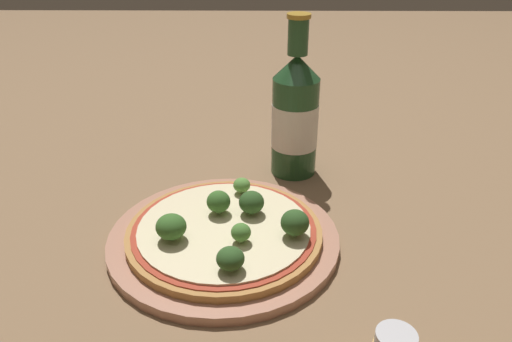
% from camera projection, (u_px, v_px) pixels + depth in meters
% --- Properties ---
extents(ground_plane, '(3.00, 3.00, 0.00)m').
position_uv_depth(ground_plane, '(236.00, 230.00, 0.64)').
color(ground_plane, '#846647').
extents(plate, '(0.28, 0.28, 0.01)m').
position_uv_depth(plate, '(224.00, 238.00, 0.61)').
color(plate, tan).
rests_on(plate, ground_plane).
extents(pizza, '(0.24, 0.24, 0.01)m').
position_uv_depth(pizza, '(224.00, 231.00, 0.61)').
color(pizza, '#B77F42').
rests_on(pizza, plate).
extents(broccoli_floret_0, '(0.03, 0.03, 0.03)m').
position_uv_depth(broccoli_floret_0, '(229.00, 259.00, 0.52)').
color(broccoli_floret_0, '#89A866').
rests_on(broccoli_floret_0, pizza).
extents(broccoli_floret_1, '(0.02, 0.02, 0.02)m').
position_uv_depth(broccoli_floret_1, '(242.00, 185.00, 0.67)').
color(broccoli_floret_1, '#89A866').
rests_on(broccoli_floret_1, pizza).
extents(broccoli_floret_2, '(0.03, 0.03, 0.03)m').
position_uv_depth(broccoli_floret_2, '(295.00, 223.00, 0.58)').
color(broccoli_floret_2, '#89A866').
rests_on(broccoli_floret_2, pizza).
extents(broccoli_floret_3, '(0.03, 0.03, 0.03)m').
position_uv_depth(broccoli_floret_3, '(218.00, 202.00, 0.62)').
color(broccoli_floret_3, '#89A866').
rests_on(broccoli_floret_3, pizza).
extents(broccoli_floret_4, '(0.03, 0.03, 0.03)m').
position_uv_depth(broccoli_floret_4, '(252.00, 201.00, 0.62)').
color(broccoli_floret_4, '#89A866').
rests_on(broccoli_floret_4, pizza).
extents(broccoli_floret_5, '(0.02, 0.02, 0.02)m').
position_uv_depth(broccoli_floret_5, '(241.00, 232.00, 0.57)').
color(broccoli_floret_5, '#89A866').
rests_on(broccoli_floret_5, pizza).
extents(broccoli_floret_6, '(0.04, 0.04, 0.03)m').
position_uv_depth(broccoli_floret_6, '(171.00, 227.00, 0.57)').
color(broccoli_floret_6, '#89A866').
rests_on(broccoli_floret_6, pizza).
extents(beer_bottle, '(0.07, 0.07, 0.24)m').
position_uv_depth(beer_bottle, '(295.00, 115.00, 0.74)').
color(beer_bottle, '#234C28').
rests_on(beer_bottle, ground_plane).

